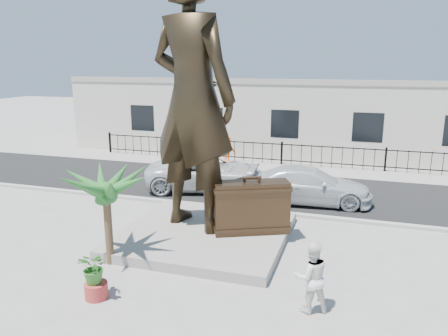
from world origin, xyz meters
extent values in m
plane|color=#9E9991|center=(0.00, 0.00, 0.00)|extent=(100.00, 100.00, 0.00)
cube|color=black|center=(0.00, 8.00, 0.01)|extent=(40.00, 7.00, 0.01)
cube|color=#A5A399|center=(0.00, 4.50, 0.06)|extent=(40.00, 0.25, 0.12)
cube|color=#9E9991|center=(0.00, 12.00, 0.01)|extent=(40.00, 2.50, 0.02)
cube|color=gray|center=(-0.50, 1.50, 0.15)|extent=(5.20, 5.20, 0.30)
cube|color=black|center=(0.00, 12.80, 0.60)|extent=(22.00, 0.10, 1.20)
cube|color=silver|center=(0.00, 17.00, 2.20)|extent=(28.00, 7.00, 4.40)
imported|color=black|center=(-0.99, 1.83, 4.52)|extent=(3.55, 2.86, 8.44)
cube|color=#352416|center=(0.98, 1.80, 1.14)|extent=(2.47, 1.68, 1.67)
imported|color=white|center=(3.29, -1.79, 0.86)|extent=(1.03, 0.93, 1.71)
imported|color=silver|center=(-2.31, 6.86, 0.77)|extent=(5.93, 3.88, 1.52)
imported|color=silver|center=(2.29, 6.32, 0.74)|extent=(5.18, 2.53, 1.45)
imported|color=#DF510B|center=(-2.97, 12.02, 0.80)|extent=(1.14, 0.88, 1.55)
cylinder|color=#B63530|center=(-1.77, -2.79, 0.20)|extent=(0.56, 0.56, 0.40)
imported|color=#2F7124|center=(-1.77, -2.79, 0.81)|extent=(0.82, 0.74, 0.81)
camera|label=1|loc=(4.11, -11.06, 5.64)|focal=35.00mm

